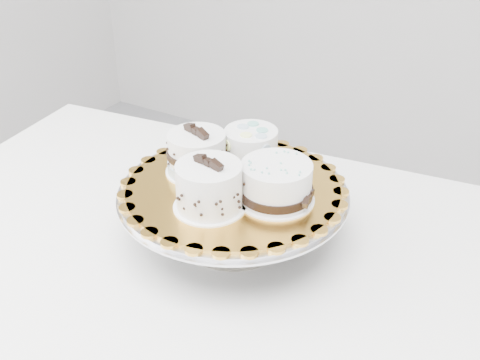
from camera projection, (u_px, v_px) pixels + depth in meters
The scene contains 7 objects.
table at pixel (207, 281), 1.07m from camera, with size 1.25×0.92×0.75m.
cake_stand at pixel (233, 205), 1.00m from camera, with size 0.38×0.38×0.10m.
cake_board at pixel (233, 187), 0.98m from camera, with size 0.35×0.35×0.01m, color orange.
cake_swirl at pixel (209, 188), 0.91m from camera, with size 0.12×0.12×0.09m.
cake_banded at pixel (197, 155), 1.00m from camera, with size 0.12×0.12×0.09m.
cake_dots at pixel (251, 148), 1.02m from camera, with size 0.11×0.11×0.07m.
cake_ribbon at pixel (277, 184), 0.93m from camera, with size 0.13×0.13×0.07m.
Camera 1 is at (0.44, -0.62, 1.37)m, focal length 45.00 mm.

